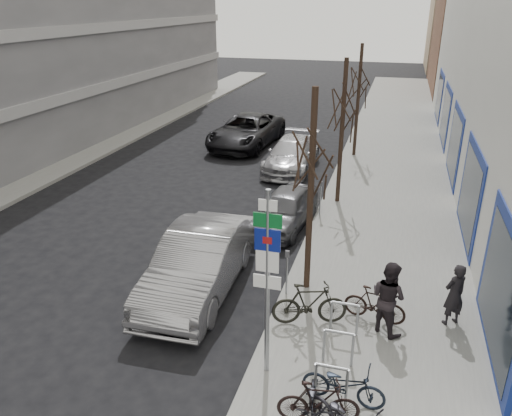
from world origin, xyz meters
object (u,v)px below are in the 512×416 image
Objects in this scene: meter_front at (287,268)px; lane_car at (246,131)px; bike_near_right at (319,402)px; bike_far_inner at (375,304)px; parked_car_mid at (285,209)px; parked_car_front at (199,263)px; parked_car_back at (292,154)px; bike_rack at (338,344)px; tree_near at (313,145)px; highway_sign_pole at (267,274)px; meter_back at (340,153)px; pedestrian_near at (454,295)px; meter_mid at (320,195)px; bike_mid_inner at (310,303)px; bike_near_left at (313,407)px; bike_mid_curb at (344,381)px; tree_far at (360,74)px; tree_mid at (344,98)px.

lane_car reaches higher than meter_front.
bike_near_right is at bearing -69.81° from meter_front.
bike_far_inner is 6.05m from parked_car_mid.
parked_car_back is at bearing 87.17° from parked_car_front.
bike_rack is 0.41× the size of tree_near.
tree_near is 1.11× the size of parked_car_back.
highway_sign_pole is 4.10m from parked_car_front.
meter_back is 0.80× the size of pedestrian_near.
parked_car_front is at bearing -73.24° from lane_car.
bike_far_inner is at bearing -69.31° from meter_mid.
bike_near_right is at bearing 175.21° from bike_mid_inner.
bike_near_right is at bearing 61.89° from bike_near_left.
parked_car_mid is 10.55m from lane_car.
bike_rack is at bearing 16.89° from bike_mid_curb.
tree_far is 1.41× the size of parked_car_mid.
bike_mid_curb is 0.89× the size of bike_mid_inner.
highway_sign_pole is at bearing -156.41° from bike_rack.
parked_car_back is (-2.63, -2.69, -3.38)m from tree_far.
tree_far is at bearing -109.96° from pedestrian_near.
parked_car_back is at bearing -175.08° from meter_back.
tree_mid and tree_far have the same top height.
bike_rack is 7.37m from parked_car_mid.
bike_mid_curb is 3.95m from pedestrian_near.
tree_far is 3.60× the size of bike_near_right.
meter_back is at bearing -100.20° from tree_far.
meter_back reaches higher than bike_mid_inner.
pedestrian_near is at bearing -2.77° from meter_front.
parked_car_back is (-2.18, -0.19, -0.20)m from meter_back.
meter_front reaches higher than parked_car_mid.
meter_mid is at bearing -89.21° from pedestrian_near.
bike_mid_inner is at bearing -88.61° from tree_far.
tree_mid reaches higher than highway_sign_pole.
bike_near_right is 0.95× the size of bike_mid_curb.
meter_front is at bearing -90.00° from meter_mid.
tree_far is at bearing 90.00° from tree_near.
tree_far is (0.20, 16.51, 1.65)m from highway_sign_pole.
tree_far is at bearing 86.78° from meter_mid.
parked_car_mid reaches higher than bike_near_left.
tree_mid is at bearing 88.86° from highway_sign_pole.
bike_mid_curb is at bearing -78.10° from meter_mid.
bike_mid_curb is (0.38, 0.63, 0.03)m from bike_near_right.
parked_car_back is 12.66m from pedestrian_near.
tree_far is 3.67× the size of bike_far_inner.
bike_far_inner is at bearing -3.71° from bike_mid_curb.
tree_mid is 1.11× the size of parked_car_back.
tree_far is at bearing -7.81° from bike_near_right.
bike_near_right is at bearing -40.89° from highway_sign_pole.
highway_sign_pole is 2.75× the size of bike_near_right.
bike_near_right is (1.06, -17.60, -3.49)m from tree_far.
tree_mid is 6.50m from tree_far.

